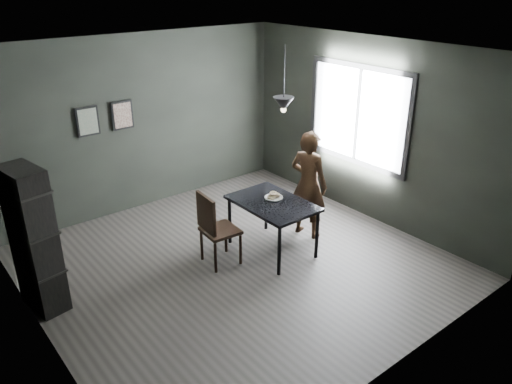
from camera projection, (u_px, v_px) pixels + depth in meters
ground at (238, 264)px, 6.76m from camera, size 5.00×5.00×0.00m
back_wall at (143, 123)px, 7.97m from camera, size 5.00×0.10×2.80m
ceiling at (235, 52)px, 5.62m from camera, size 5.00×5.00×0.02m
window_assembly at (357, 115)px, 7.67m from camera, size 0.04×1.96×1.56m
cafe_table at (272, 207)px, 6.83m from camera, size 0.80×1.20×0.75m
white_plate at (274, 198)px, 6.90m from camera, size 0.23×0.23×0.01m
donut_pile at (274, 195)px, 6.89m from camera, size 0.21×0.16×0.09m
woman at (308, 184)px, 7.21m from camera, size 0.53×0.67×1.61m
wood_chair at (214, 225)px, 6.53m from camera, size 0.48×0.48×1.03m
shelf_unit at (34, 241)px, 5.57m from camera, size 0.42×0.63×1.75m
pendant_lamp at (284, 104)px, 6.48m from camera, size 0.28×0.28×0.86m
framed_print_left at (88, 121)px, 7.36m from camera, size 0.34×0.04×0.44m
framed_print_right at (122, 115)px, 7.67m from camera, size 0.34×0.04×0.44m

